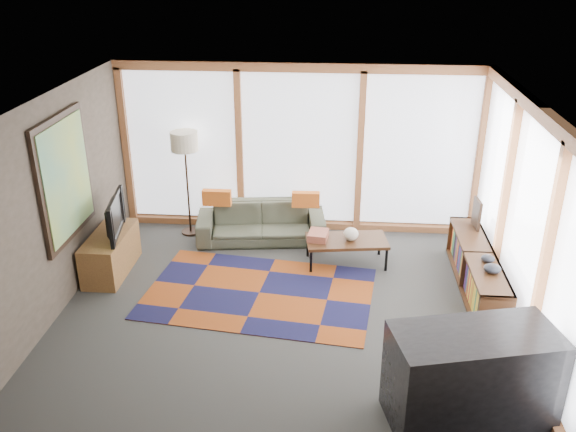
# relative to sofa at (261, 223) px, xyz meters

# --- Properties ---
(ground) EXTENTS (5.50, 5.50, 0.00)m
(ground) POSITION_rel_sofa_xyz_m (0.54, -1.95, -0.28)
(ground) COLOR #2F2F2D
(ground) RESTS_ON ground
(room_envelope) EXTENTS (5.52, 5.02, 2.62)m
(room_envelope) POSITION_rel_sofa_xyz_m (1.04, -1.39, 1.26)
(room_envelope) COLOR #3C332A
(room_envelope) RESTS_ON ground
(rug) EXTENTS (3.08, 2.19, 0.01)m
(rug) POSITION_rel_sofa_xyz_m (0.17, -1.58, -0.27)
(rug) COLOR maroon
(rug) RESTS_ON ground
(sofa) EXTENTS (1.99, 0.98, 0.56)m
(sofa) POSITION_rel_sofa_xyz_m (0.00, 0.00, 0.00)
(sofa) COLOR #3A3E2F
(sofa) RESTS_ON ground
(pillow_left) EXTENTS (0.43, 0.13, 0.24)m
(pillow_left) POSITION_rel_sofa_xyz_m (-0.66, -0.03, 0.40)
(pillow_left) COLOR #C45A1C
(pillow_left) RESTS_ON sofa
(pillow_right) EXTENTS (0.42, 0.14, 0.23)m
(pillow_right) POSITION_rel_sofa_xyz_m (0.67, 0.02, 0.39)
(pillow_right) COLOR #C45A1C
(pillow_right) RESTS_ON sofa
(floor_lamp) EXTENTS (0.41, 0.41, 1.64)m
(floor_lamp) POSITION_rel_sofa_xyz_m (-1.14, 0.14, 0.54)
(floor_lamp) COLOR black
(floor_lamp) RESTS_ON ground
(coffee_table) EXTENTS (1.19, 0.71, 0.37)m
(coffee_table) POSITION_rel_sofa_xyz_m (1.29, -0.66, -0.09)
(coffee_table) COLOR black
(coffee_table) RESTS_ON ground
(book_stack) EXTENTS (0.30, 0.35, 0.11)m
(book_stack) POSITION_rel_sofa_xyz_m (0.89, -0.68, 0.15)
(book_stack) COLOR brown
(book_stack) RESTS_ON coffee_table
(vase) EXTENTS (0.22, 0.22, 0.18)m
(vase) POSITION_rel_sofa_xyz_m (1.34, -0.67, 0.19)
(vase) COLOR beige
(vase) RESTS_ON coffee_table
(bookshelf) EXTENTS (0.40, 2.19, 0.55)m
(bookshelf) POSITION_rel_sofa_xyz_m (2.97, -1.24, -0.01)
(bookshelf) COLOR black
(bookshelf) RESTS_ON ground
(bowl_a) EXTENTS (0.24, 0.24, 0.10)m
(bowl_a) POSITION_rel_sofa_xyz_m (3.01, -1.76, 0.32)
(bowl_a) COLOR black
(bowl_a) RESTS_ON bookshelf
(bowl_b) EXTENTS (0.19, 0.19, 0.08)m
(bowl_b) POSITION_rel_sofa_xyz_m (3.02, -1.49, 0.31)
(bowl_b) COLOR black
(bowl_b) RESTS_ON bookshelf
(shelf_picture) EXTENTS (0.06, 0.31, 0.41)m
(shelf_picture) POSITION_rel_sofa_xyz_m (3.06, -0.48, 0.47)
(shelf_picture) COLOR black
(shelf_picture) RESTS_ON bookshelf
(tv_console) EXTENTS (0.47, 1.13, 0.56)m
(tv_console) POSITION_rel_sofa_xyz_m (-1.92, -1.18, 0.00)
(tv_console) COLOR brown
(tv_console) RESTS_ON ground
(television) EXTENTS (0.28, 0.94, 0.54)m
(television) POSITION_rel_sofa_xyz_m (-1.88, -1.16, 0.55)
(television) COLOR black
(television) RESTS_ON tv_console
(bar_counter) EXTENTS (1.63, 1.04, 0.96)m
(bar_counter) POSITION_rel_sofa_xyz_m (2.42, -3.66, 0.20)
(bar_counter) COLOR black
(bar_counter) RESTS_ON ground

